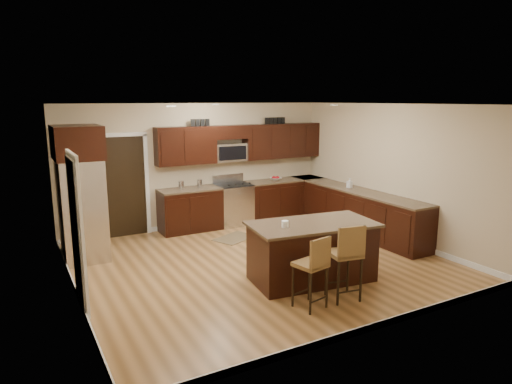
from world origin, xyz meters
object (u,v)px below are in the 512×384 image
range (233,204)px  refrigerator (81,192)px  stool_left (314,264)px  island (312,253)px  stool_mid (347,254)px

range → refrigerator: bearing=-166.9°
range → refrigerator: size_ratio=0.47×
stool_left → refrigerator: refrigerator is taller
island → stool_mid: stool_mid is taller
range → stool_left: (-0.93, -4.34, 0.16)m
stool_mid → refrigerator: bearing=139.2°
range → island: range is taller
stool_mid → refrigerator: size_ratio=0.47×
stool_left → stool_mid: size_ratio=0.92×
stool_left → stool_mid: bearing=-12.6°
island → refrigerator: 4.10m
range → refrigerator: (-3.30, -0.77, 0.74)m
refrigerator → island: bearing=-42.9°
island → stool_mid: (-0.03, -0.84, 0.26)m
range → refrigerator: refrigerator is taller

